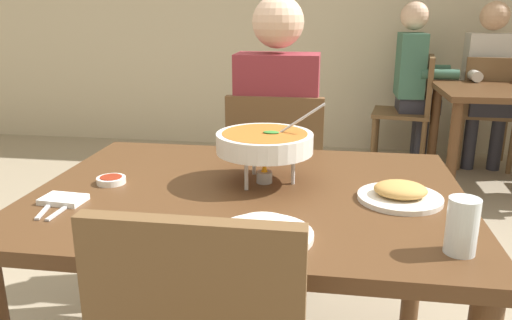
# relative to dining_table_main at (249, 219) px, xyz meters

# --- Properties ---
(dining_table_main) EXTENTS (1.29, 0.97, 0.73)m
(dining_table_main) POSITION_rel_dining_table_main_xyz_m (0.00, 0.00, 0.00)
(dining_table_main) COLOR #51331C
(dining_table_main) RESTS_ON ground_plane
(chair_diner_main) EXTENTS (0.44, 0.44, 0.90)m
(chair_diner_main) POSITION_rel_dining_table_main_xyz_m (-0.00, 0.77, -0.12)
(chair_diner_main) COLOR brown
(chair_diner_main) RESTS_ON ground_plane
(diner_main) EXTENTS (0.40, 0.45, 1.31)m
(diner_main) POSITION_rel_dining_table_main_xyz_m (0.00, 0.80, 0.12)
(diner_main) COLOR #2D2D38
(diner_main) RESTS_ON ground_plane
(curry_bowl) EXTENTS (0.33, 0.30, 0.26)m
(curry_bowl) POSITION_rel_dining_table_main_xyz_m (0.04, 0.07, 0.23)
(curry_bowl) COLOR silver
(curry_bowl) RESTS_ON dining_table_main
(rice_plate) EXTENTS (0.24, 0.24, 0.06)m
(rice_plate) POSITION_rel_dining_table_main_xyz_m (0.09, -0.33, 0.12)
(rice_plate) COLOR white
(rice_plate) RESTS_ON dining_table_main
(appetizer_plate) EXTENTS (0.24, 0.24, 0.06)m
(appetizer_plate) POSITION_rel_dining_table_main_xyz_m (0.44, -0.02, 0.12)
(appetizer_plate) COLOR white
(appetizer_plate) RESTS_ON dining_table_main
(sauce_dish) EXTENTS (0.09, 0.09, 0.02)m
(sauce_dish) POSITION_rel_dining_table_main_xyz_m (-0.44, -0.01, 0.11)
(sauce_dish) COLOR white
(sauce_dish) RESTS_ON dining_table_main
(napkin_folded) EXTENTS (0.13, 0.09, 0.02)m
(napkin_folded) POSITION_rel_dining_table_main_xyz_m (-0.50, -0.18, 0.11)
(napkin_folded) COLOR white
(napkin_folded) RESTS_ON dining_table_main
(fork_utensil) EXTENTS (0.05, 0.17, 0.01)m
(fork_utensil) POSITION_rel_dining_table_main_xyz_m (-0.52, -0.23, 0.10)
(fork_utensil) COLOR silver
(fork_utensil) RESTS_ON dining_table_main
(spoon_utensil) EXTENTS (0.02, 0.17, 0.01)m
(spoon_utensil) POSITION_rel_dining_table_main_xyz_m (-0.47, -0.23, 0.10)
(spoon_utensil) COLOR silver
(spoon_utensil) RESTS_ON dining_table_main
(drink_glass) EXTENTS (0.07, 0.07, 0.13)m
(drink_glass) POSITION_rel_dining_table_main_xyz_m (0.54, -0.34, 0.16)
(drink_glass) COLOR silver
(drink_glass) RESTS_ON dining_table_main
(chair_bg_left) EXTENTS (0.50, 0.50, 0.90)m
(chair_bg_left) POSITION_rel_dining_table_main_xyz_m (1.47, 2.76, -0.12)
(chair_bg_left) COLOR brown
(chair_bg_left) RESTS_ON ground_plane
(chair_bg_right) EXTENTS (0.50, 0.50, 0.90)m
(chair_bg_right) POSITION_rel_dining_table_main_xyz_m (0.89, 2.76, -0.12)
(chair_bg_right) COLOR brown
(chair_bg_right) RESTS_ON ground_plane
(patron_bg_left) EXTENTS (0.40, 0.45, 1.31)m
(patron_bg_left) POSITION_rel_dining_table_main_xyz_m (1.45, 2.82, 0.12)
(patron_bg_left) COLOR #2D2D38
(patron_bg_left) RESTS_ON ground_plane
(patron_bg_right) EXTENTS (0.45, 0.40, 1.31)m
(patron_bg_right) POSITION_rel_dining_table_main_xyz_m (0.89, 2.81, 0.12)
(patron_bg_right) COLOR #2D2D38
(patron_bg_right) RESTS_ON ground_plane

